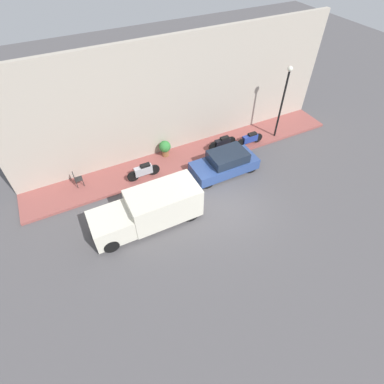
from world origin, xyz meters
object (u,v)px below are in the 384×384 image
Objects in this scene: streetlamp at (284,95)px; potted_plant at (165,148)px; cafe_chair at (77,178)px; parked_car at (225,163)px; delivery_van at (148,210)px; motorcycle_black at (223,143)px; scooter_silver at (144,171)px; motorcycle_blue at (250,139)px.

streetlamp reaches higher than potted_plant.
cafe_chair is (-0.30, 5.30, -0.07)m from potted_plant.
potted_plant is at bearing 42.60° from parked_car.
streetlamp is at bearing -73.11° from delivery_van.
motorcycle_black is 5.31m from scooter_silver.
scooter_silver is 0.41× the size of streetlamp.
motorcycle_blue is 3.22m from streetlamp.
parked_car is 2.02m from motorcycle_black.
potted_plant is at bearing -86.78° from cafe_chair.
streetlamp is at bearing -87.98° from motorcycle_blue.
motorcycle_blue reaches higher than motorcycle_black.
motorcycle_black is 1.00× the size of scooter_silver.
motorcycle_blue is at bearing -62.61° from parked_car.
motorcycle_black is 1.00× the size of motorcycle_blue.
motorcycle_black is at bearing -61.20° from delivery_van.
streetlamp reaches higher than scooter_silver.
potted_plant is (0.96, 3.45, 0.14)m from motorcycle_black.
streetlamp is (1.45, -4.72, 2.42)m from parked_car.
potted_plant is at bearing -31.87° from delivery_van.
scooter_silver is at bearing -15.66° from delivery_van.
streetlamp is (-0.36, -3.81, 2.46)m from motorcycle_black.
delivery_van is 5.12m from potted_plant.
delivery_van is (-1.57, 5.24, 0.28)m from parked_car.
potted_plant is 1.10× the size of cafe_chair.
delivery_van is at bearing 106.71° from parked_car.
motorcycle_blue is at bearing -69.52° from delivery_van.
parked_car is at bearing -108.51° from scooter_silver.
parked_car is at bearing -73.29° from delivery_van.
motorcycle_black is 1.80m from motorcycle_blue.
potted_plant reaches higher than cafe_chair.
cafe_chair is at bearing 85.67° from motorcycle_black.
cafe_chair is at bearing 84.06° from motorcycle_blue.
motorcycle_black is at bearing 84.66° from streetlamp.
delivery_van is 7.03m from motorcycle_black.
motorcycle_blue is at bearing -104.94° from potted_plant.
streetlamp is 4.53× the size of potted_plant.
parked_car is at bearing 117.39° from motorcycle_blue.
streetlamp is 4.98× the size of cafe_chair.
delivery_van reaches higher than motorcycle_black.
streetlamp reaches higher than parked_car.
streetlamp reaches higher than delivery_van.
potted_plant reaches higher than motorcycle_blue.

